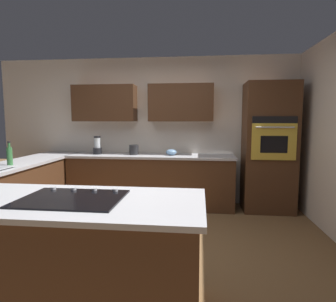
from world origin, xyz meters
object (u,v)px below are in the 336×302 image
(wall_oven, at_px, (269,147))
(kettle, at_px, (134,150))
(dish_soap_bottle, at_px, (10,156))
(blender, at_px, (97,146))
(cooktop, at_px, (72,198))
(mixing_bowl, at_px, (171,152))

(wall_oven, distance_m, kettle, 2.25)
(wall_oven, xyz_separation_m, dish_soap_bottle, (3.62, 1.30, -0.02))
(wall_oven, bearing_deg, kettle, -0.16)
(blender, relative_size, kettle, 1.87)
(wall_oven, height_order, blender, wall_oven)
(wall_oven, relative_size, blender, 6.66)
(wall_oven, bearing_deg, blender, -0.12)
(wall_oven, height_order, cooktop, wall_oven)
(cooktop, height_order, blender, blender)
(cooktop, distance_m, blender, 2.89)
(cooktop, bearing_deg, mixing_bowl, -99.84)
(mixing_bowl, relative_size, kettle, 1.09)
(kettle, bearing_deg, blender, 0.00)
(dish_soap_bottle, bearing_deg, wall_oven, -160.24)
(mixing_bowl, bearing_deg, blender, 0.00)
(dish_soap_bottle, bearing_deg, blender, -118.86)
(wall_oven, relative_size, kettle, 12.43)
(cooktop, bearing_deg, blender, -73.47)
(wall_oven, bearing_deg, dish_soap_bottle, 19.76)
(kettle, bearing_deg, dish_soap_bottle, 43.64)
(wall_oven, relative_size, dish_soap_bottle, 6.62)
(blender, bearing_deg, dish_soap_bottle, 61.14)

